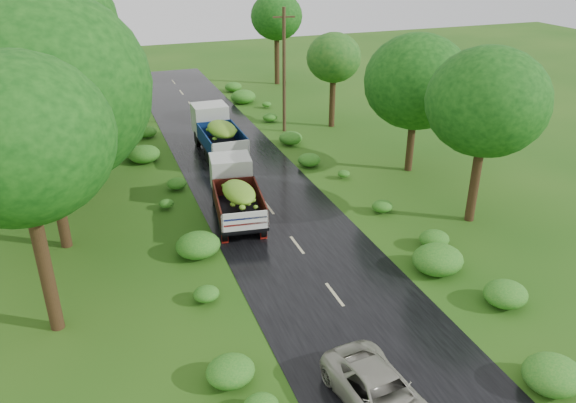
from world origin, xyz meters
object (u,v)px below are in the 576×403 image
truck_far (217,130)px  utility_pole (284,70)px  car (380,394)px  truck_near (236,190)px

truck_far → utility_pole: utility_pole is taller
car → utility_pole: (5.98, 24.76, 3.63)m
truck_far → utility_pole: size_ratio=0.75×
truck_far → truck_near: bearing=-97.8°
car → utility_pole: utility_pole is taller
utility_pole → car: bearing=-92.7°
truck_near → truck_far: 8.92m
car → utility_pole: 25.73m
truck_near → car: truck_near is taller
truck_near → utility_pole: utility_pole is taller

